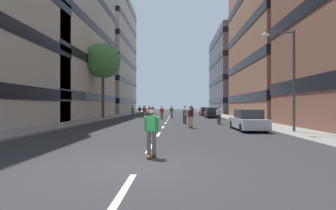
# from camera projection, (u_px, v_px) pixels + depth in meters

# --- Properties ---
(ground_plane) EXTENTS (176.64, 176.64, 0.00)m
(ground_plane) POSITION_uv_depth(u_px,v_px,m) (169.00, 118.00, 36.65)
(ground_plane) COLOR #28282B
(sidewalk_left) EXTENTS (2.94, 80.96, 0.14)m
(sidewalk_left) POSITION_uv_depth(u_px,v_px,m) (116.00, 116.00, 40.64)
(sidewalk_left) COLOR gray
(sidewalk_left) RESTS_ON ground_plane
(sidewalk_right) EXTENTS (2.94, 80.96, 0.14)m
(sidewalk_right) POSITION_uv_depth(u_px,v_px,m) (224.00, 116.00, 40.02)
(sidewalk_right) COLOR gray
(sidewalk_right) RESTS_ON ground_plane
(lane_markings) EXTENTS (0.16, 67.20, 0.01)m
(lane_markings) POSITION_uv_depth(u_px,v_px,m) (169.00, 117.00, 37.71)
(lane_markings) COLOR silver
(lane_markings) RESTS_ON ground_plane
(building_left_mid) EXTENTS (17.79, 21.77, 24.86)m
(building_left_mid) POSITION_uv_depth(u_px,v_px,m) (36.00, 32.00, 35.33)
(building_left_mid) COLOR #BCB29E
(building_left_mid) RESTS_ON ground_plane
(building_left_far) EXTENTS (17.79, 20.84, 28.21)m
(building_left_far) POSITION_uv_depth(u_px,v_px,m) (94.00, 55.00, 60.02)
(building_left_far) COLOR #BCB29E
(building_left_far) RESTS_ON ground_plane
(building_right_mid) EXTENTS (17.79, 18.49, 28.66)m
(building_right_mid) POSITION_uv_depth(u_px,v_px,m) (306.00, 16.00, 34.00)
(building_right_mid) COLOR #9E6B51
(building_right_mid) RESTS_ON ground_plane
(building_right_far) EXTENTS (17.79, 20.74, 19.06)m
(building_right_far) POSITION_uv_depth(u_px,v_px,m) (252.00, 73.00, 58.68)
(building_right_far) COLOR slate
(building_right_far) RESTS_ON ground_plane
(parked_car_near) EXTENTS (1.82, 4.40, 1.52)m
(parked_car_near) POSITION_uv_depth(u_px,v_px,m) (248.00, 121.00, 17.74)
(parked_car_near) COLOR #B2B7BF
(parked_car_near) RESTS_ON ground_plane
(parked_car_mid) EXTENTS (1.82, 4.40, 1.52)m
(parked_car_mid) POSITION_uv_depth(u_px,v_px,m) (205.00, 112.00, 43.83)
(parked_car_mid) COLOR maroon
(parked_car_mid) RESTS_ON ground_plane
(parked_car_far) EXTENTS (1.82, 4.40, 1.52)m
(parked_car_far) POSITION_uv_depth(u_px,v_px,m) (211.00, 113.00, 36.05)
(parked_car_far) COLOR black
(parked_car_far) RESTS_ON ground_plane
(street_tree_near) EXTENTS (4.80, 4.80, 10.26)m
(street_tree_near) POSITION_uv_depth(u_px,v_px,m) (103.00, 61.00, 33.46)
(street_tree_near) COLOR #4C3823
(street_tree_near) RESTS_ON sidewalk_left
(streetlamp_right) EXTENTS (2.13, 0.30, 6.50)m
(streetlamp_right) POSITION_uv_depth(u_px,v_px,m) (288.00, 69.00, 15.68)
(streetlamp_right) COLOR #3F3F44
(streetlamp_right) RESTS_ON sidewalk_right
(skater_0) EXTENTS (0.57, 0.92, 1.78)m
(skater_0) POSITION_uv_depth(u_px,v_px,m) (185.00, 113.00, 24.41)
(skater_0) COLOR brown
(skater_0) RESTS_ON ground_plane
(skater_1) EXTENTS (0.55, 0.92, 1.78)m
(skater_1) POSITION_uv_depth(u_px,v_px,m) (219.00, 114.00, 23.29)
(skater_1) COLOR brown
(skater_1) RESTS_ON ground_plane
(skater_2) EXTENTS (0.56, 0.92, 1.78)m
(skater_2) POSITION_uv_depth(u_px,v_px,m) (149.00, 111.00, 36.83)
(skater_2) COLOR brown
(skater_2) RESTS_ON ground_plane
(skater_3) EXTENTS (0.57, 0.92, 1.78)m
(skater_3) POSITION_uv_depth(u_px,v_px,m) (192.00, 110.00, 45.72)
(skater_3) COLOR brown
(skater_3) RESTS_ON ground_plane
(skater_4) EXTENTS (0.57, 0.92, 1.78)m
(skater_4) POSITION_uv_depth(u_px,v_px,m) (133.00, 110.00, 42.71)
(skater_4) COLOR brown
(skater_4) RESTS_ON ground_plane
(skater_5) EXTENTS (0.56, 0.92, 1.78)m
(skater_5) POSITION_uv_depth(u_px,v_px,m) (140.00, 110.00, 41.28)
(skater_5) COLOR brown
(skater_5) RESTS_ON ground_plane
(skater_6) EXTENTS (0.55, 0.91, 1.78)m
(skater_6) POSITION_uv_depth(u_px,v_px,m) (162.00, 112.00, 32.57)
(skater_6) COLOR brown
(skater_6) RESTS_ON ground_plane
(skater_7) EXTENTS (0.56, 0.92, 1.78)m
(skater_7) POSITION_uv_depth(u_px,v_px,m) (191.00, 115.00, 19.65)
(skater_7) COLOR brown
(skater_7) RESTS_ON ground_plane
(skater_8) EXTENTS (0.55, 0.92, 1.78)m
(skater_8) POSITION_uv_depth(u_px,v_px,m) (151.00, 129.00, 8.56)
(skater_8) COLOR brown
(skater_8) RESTS_ON ground_plane
(skater_9) EXTENTS (0.56, 0.92, 1.78)m
(skater_9) POSITION_uv_depth(u_px,v_px,m) (172.00, 111.00, 35.70)
(skater_9) COLOR brown
(skater_9) RESTS_ON ground_plane
(skater_10) EXTENTS (0.57, 0.92, 1.78)m
(skater_10) POSITION_uv_depth(u_px,v_px,m) (145.00, 111.00, 35.38)
(skater_10) COLOR brown
(skater_10) RESTS_ON ground_plane
(skater_11) EXTENTS (0.57, 0.92, 1.78)m
(skater_11) POSITION_uv_depth(u_px,v_px,m) (144.00, 110.00, 45.29)
(skater_11) COLOR brown
(skater_11) RESTS_ON ground_plane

